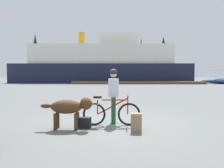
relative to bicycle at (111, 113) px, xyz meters
name	(u,v)px	position (x,y,z in m)	size (l,w,h in m)	color
ground_plane	(107,124)	(-0.12, 0.24, -0.37)	(160.00, 160.00, 0.00)	#595B5B
bicycle	(111,113)	(0.00, 0.00, 0.00)	(1.69, 0.44, 0.89)	black
person_cyclist	(114,91)	(0.07, 0.36, 0.63)	(0.32, 0.53, 1.67)	#19592D
dog	(70,107)	(-1.13, -0.42, 0.23)	(1.42, 0.45, 0.88)	#472D19
backpack	(136,123)	(0.67, -0.68, -0.12)	(0.28, 0.20, 0.49)	#8C7251
handbag_pannier	(85,123)	(-0.72, -0.30, -0.22)	(0.32, 0.18, 0.30)	black
dock_pier	(138,83)	(3.65, 26.06, -0.17)	(19.51, 2.18, 0.40)	brown
ferry_boat	(103,65)	(-1.98, 32.16, 2.71)	(29.52, 8.55, 8.75)	#191E38
pine_tree_far_left	(35,52)	(-19.66, 48.21, 6.55)	(3.56, 3.56, 11.50)	#4C331E
pine_tree_center	(120,53)	(1.39, 45.38, 6.09)	(3.96, 3.96, 10.69)	#4C331E
pine_tree_far_right	(163,52)	(11.92, 46.58, 6.35)	(3.39, 3.39, 10.48)	#4C331E
pine_tree_mid_back	(141,54)	(7.37, 53.52, 6.50)	(3.46, 3.46, 11.08)	#4C331E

